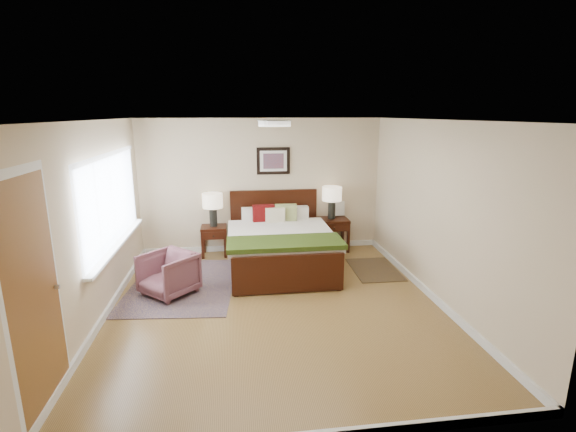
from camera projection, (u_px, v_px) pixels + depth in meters
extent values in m
plane|color=olive|center=(276.00, 306.00, 5.74)|extent=(5.00, 5.00, 0.00)
cube|color=#C7B390|center=(262.00, 186.00, 7.85)|extent=(4.50, 0.04, 2.50)
cube|color=#C7B390|center=(311.00, 301.00, 3.04)|extent=(4.50, 0.04, 2.50)
cube|color=#C7B390|center=(95.00, 224.00, 5.16)|extent=(0.04, 5.00, 2.50)
cube|color=#C7B390|center=(438.00, 213.00, 5.73)|extent=(0.04, 5.00, 2.50)
cube|color=white|center=(275.00, 120.00, 5.14)|extent=(4.50, 5.00, 0.02)
cube|color=silver|center=(111.00, 201.00, 5.80)|extent=(0.02, 2.72, 1.32)
cube|color=silver|center=(112.00, 201.00, 5.80)|extent=(0.01, 2.60, 1.20)
cube|color=silver|center=(119.00, 244.00, 5.95)|extent=(0.10, 2.72, 0.04)
cube|color=silver|center=(33.00, 295.00, 3.51)|extent=(0.01, 1.00, 2.18)
cube|color=brown|center=(35.00, 300.00, 3.52)|extent=(0.01, 0.90, 2.10)
cylinder|color=#999999|center=(57.00, 287.00, 3.90)|extent=(0.04, 0.04, 0.04)
cylinder|color=white|center=(275.00, 123.00, 5.15)|extent=(0.40, 0.40, 0.07)
cylinder|color=beige|center=(275.00, 121.00, 5.15)|extent=(0.44, 0.44, 0.01)
cube|color=black|center=(274.00, 220.00, 8.00)|extent=(1.65, 0.06, 1.15)
cube|color=black|center=(288.00, 274.00, 6.06)|extent=(1.65, 0.06, 0.58)
cube|color=black|center=(234.00, 252.00, 6.96)|extent=(0.06, 2.06, 0.19)
cube|color=black|center=(325.00, 248.00, 7.16)|extent=(0.06, 2.06, 0.19)
cube|color=silver|center=(280.00, 242.00, 7.03)|extent=(1.55, 2.04, 0.23)
cube|color=silver|center=(281.00, 235.00, 6.89)|extent=(1.73, 1.81, 0.10)
cube|color=#2E4012|center=(285.00, 243.00, 6.32)|extent=(1.77, 0.70, 0.07)
cube|color=silver|center=(256.00, 215.00, 7.68)|extent=(0.51, 0.18, 0.27)
cube|color=silver|center=(294.00, 214.00, 7.77)|extent=(0.51, 0.18, 0.27)
cube|color=#4F0909|center=(263.00, 214.00, 7.57)|extent=(0.40, 0.17, 0.33)
cube|color=#868F52|center=(286.00, 213.00, 7.62)|extent=(0.40, 0.16, 0.33)
cube|color=beige|center=(275.00, 216.00, 7.53)|extent=(0.35, 0.13, 0.29)
cube|color=black|center=(273.00, 161.00, 7.74)|extent=(0.62, 0.03, 0.50)
cube|color=silver|center=(273.00, 161.00, 7.72)|extent=(0.50, 0.01, 0.38)
cube|color=#A52D23|center=(274.00, 161.00, 7.71)|extent=(0.38, 0.01, 0.28)
cube|color=black|center=(214.00, 228.00, 7.68)|extent=(0.47, 0.42, 0.05)
cube|color=black|center=(203.00, 245.00, 7.55)|extent=(0.05, 0.05, 0.51)
cube|color=black|center=(225.00, 244.00, 7.60)|extent=(0.05, 0.05, 0.51)
cube|color=black|center=(204.00, 239.00, 7.90)|extent=(0.05, 0.05, 0.51)
cube|color=black|center=(226.00, 239.00, 7.95)|extent=(0.05, 0.05, 0.51)
cube|color=black|center=(214.00, 236.00, 7.52)|extent=(0.41, 0.03, 0.14)
cube|color=black|center=(331.00, 220.00, 7.95)|extent=(0.63, 0.47, 0.05)
cube|color=black|center=(319.00, 239.00, 7.79)|extent=(0.05, 0.05, 0.58)
cube|color=black|center=(348.00, 238.00, 7.86)|extent=(0.05, 0.05, 0.58)
cube|color=black|center=(314.00, 233.00, 8.19)|extent=(0.05, 0.05, 0.58)
cube|color=black|center=(343.00, 232.00, 8.26)|extent=(0.05, 0.05, 0.58)
cube|color=black|center=(334.00, 228.00, 7.76)|extent=(0.57, 0.03, 0.14)
cube|color=black|center=(331.00, 243.00, 8.06)|extent=(0.57, 0.41, 0.03)
cube|color=black|center=(331.00, 242.00, 8.06)|extent=(0.23, 0.29, 0.03)
cube|color=black|center=(331.00, 240.00, 8.05)|extent=(0.23, 0.29, 0.03)
cube|color=black|center=(331.00, 238.00, 8.04)|extent=(0.23, 0.29, 0.03)
cube|color=black|center=(331.00, 236.00, 8.03)|extent=(0.23, 0.29, 0.03)
cylinder|color=black|center=(213.00, 218.00, 7.64)|extent=(0.14, 0.14, 0.32)
cylinder|color=black|center=(213.00, 208.00, 7.60)|extent=(0.02, 0.02, 0.06)
cylinder|color=beige|center=(213.00, 201.00, 7.56)|extent=(0.37, 0.37, 0.26)
cylinder|color=black|center=(332.00, 210.00, 7.91)|extent=(0.14, 0.14, 0.32)
cylinder|color=black|center=(332.00, 201.00, 7.86)|extent=(0.02, 0.02, 0.06)
cylinder|color=beige|center=(332.00, 194.00, 7.83)|extent=(0.37, 0.37, 0.26)
imported|color=brown|center=(168.00, 274.00, 6.04)|extent=(0.96, 0.96, 0.63)
cube|color=#0E0B39|center=(183.00, 285.00, 6.44)|extent=(1.75, 2.32, 0.01)
cube|color=black|center=(374.00, 269.00, 7.07)|extent=(0.77, 1.13, 0.01)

